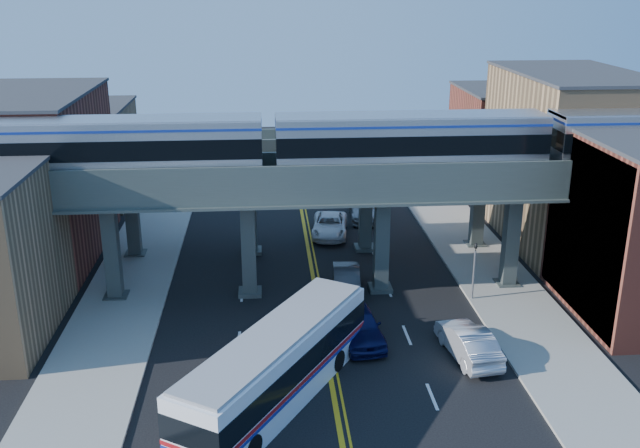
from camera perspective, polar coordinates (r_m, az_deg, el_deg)
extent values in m
plane|color=black|center=(36.76, 0.56, -10.59)|extent=(120.00, 120.00, 0.00)
cube|color=gray|center=(46.39, -14.90, -4.61)|extent=(5.00, 70.00, 0.16)
cube|color=gray|center=(47.78, 13.39, -3.77)|extent=(5.00, 70.00, 0.16)
cube|color=brown|center=(51.90, -21.92, 3.50)|extent=(8.00, 14.00, 11.00)
cube|color=#A47D55|center=(64.39, -18.51, 5.32)|extent=(8.00, 10.00, 8.00)
cube|color=#A47D55|center=(53.77, 19.12, 4.88)|extent=(8.00, 14.00, 12.00)
cube|color=brown|center=(65.90, 14.62, 6.43)|extent=(8.00, 10.00, 9.00)
cube|color=teal|center=(42.03, 20.25, -0.82)|extent=(0.10, 9.50, 9.50)
cube|color=#3B4442|center=(43.59, -16.31, -2.14)|extent=(0.85, 0.85, 6.00)
cube|color=#3B4442|center=(42.63, -5.74, -1.92)|extent=(0.85, 0.85, 6.00)
cube|color=#3B4442|center=(43.17, 4.94, -1.62)|extent=(0.85, 0.85, 6.00)
cube|color=#3B4442|center=(45.13, 15.02, -1.29)|extent=(0.85, 0.85, 6.00)
cube|color=#454F49|center=(41.55, -0.37, 3.00)|extent=(52.00, 3.60, 1.40)
cube|color=#3B4442|center=(50.07, -14.79, 0.74)|extent=(0.85, 0.85, 6.00)
cube|color=#3B4442|center=(49.24, -5.60, 0.98)|extent=(0.85, 0.85, 6.00)
cube|color=#3B4442|center=(49.70, 3.66, 1.21)|extent=(0.85, 0.85, 6.00)
cube|color=#3B4442|center=(51.42, 12.52, 1.40)|extent=(0.85, 0.85, 6.00)
cube|color=#454F49|center=(48.30, -0.97, 5.28)|extent=(52.00, 3.60, 1.40)
cube|color=black|center=(43.20, -21.73, 3.39)|extent=(2.24, 2.24, 0.25)
cube|color=black|center=(41.34, -8.49, 3.90)|extent=(2.24, 2.24, 0.25)
cube|color=#B7B9C1|center=(41.58, -15.47, 6.00)|extent=(15.49, 2.96, 3.26)
cube|color=black|center=(41.54, -15.48, 6.20)|extent=(15.51, 3.02, 1.12)
cube|color=black|center=(41.37, 0.38, 4.12)|extent=(2.24, 2.24, 0.25)
cube|color=black|center=(43.32, 13.59, 4.27)|extent=(2.24, 2.24, 0.25)
cube|color=#B7B9C1|center=(41.65, 7.24, 6.56)|extent=(15.49, 2.96, 3.26)
cube|color=black|center=(41.62, 7.24, 6.76)|extent=(15.51, 3.02, 1.12)
cube|color=black|center=(45.68, 21.25, 4.25)|extent=(2.24, 2.24, 0.25)
cylinder|color=slate|center=(38.89, 0.62, -6.92)|extent=(0.09, 0.09, 2.30)
cylinder|color=red|center=(38.42, 0.63, -5.45)|extent=(0.76, 0.04, 0.76)
cylinder|color=slate|center=(43.02, 12.19, -4.08)|extent=(0.12, 0.12, 3.20)
imported|color=black|center=(42.27, 12.38, -1.52)|extent=(0.15, 0.18, 0.90)
cube|color=white|center=(32.66, -3.48, -11.39)|extent=(9.12, 12.26, 3.29)
cube|color=black|center=(32.45, -3.49, -10.74)|extent=(9.19, 12.33, 1.12)
cube|color=#B21419|center=(32.82, -3.47, -11.87)|extent=(9.18, 12.32, 0.19)
cylinder|color=black|center=(30.42, -7.56, -16.58)|extent=(2.99, 2.42, 1.06)
cylinder|color=black|center=(35.90, -0.46, -10.39)|extent=(2.99, 2.42, 1.06)
imported|color=#11103E|center=(38.04, 3.06, -7.99)|extent=(2.75, 5.55, 1.82)
imported|color=#2F2F31|center=(43.59, 2.13, -4.53)|extent=(1.94, 4.71, 1.52)
imported|color=white|center=(53.16, 0.79, -0.10)|extent=(3.19, 5.71, 1.51)
imported|color=#A4A5A9|center=(57.14, 3.58, 1.33)|extent=(2.62, 5.88, 1.68)
imported|color=#A7A6AB|center=(37.15, 11.77, -9.23)|extent=(2.44, 5.24, 1.66)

